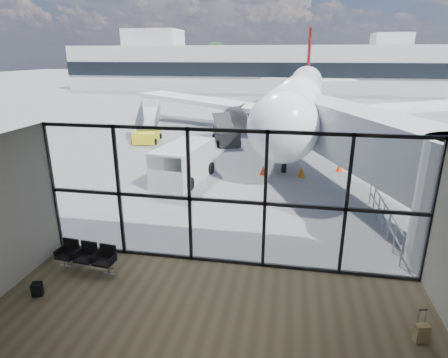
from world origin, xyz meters
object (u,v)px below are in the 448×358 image
(backpack, at_px, (37,290))
(airliner, at_px, (300,96))
(seating_row, at_px, (87,255))
(suitcase, at_px, (422,333))
(belt_loader, at_px, (226,135))
(service_van, at_px, (183,163))
(mobile_stairs, at_px, (147,134))

(backpack, distance_m, airliner, 28.75)
(seating_row, xyz_separation_m, airliner, (6.86, 25.99, 2.46))
(suitcase, xyz_separation_m, airliner, (-2.66, 27.60, 2.69))
(airliner, bearing_deg, belt_loader, -122.25)
(service_van, bearing_deg, airliner, 78.22)
(seating_row, relative_size, belt_loader, 0.43)
(seating_row, height_order, backpack, seating_row)
(suitcase, xyz_separation_m, service_van, (-8.99, 10.72, 0.74))
(belt_loader, bearing_deg, airliner, 33.69)
(belt_loader, bearing_deg, backpack, -115.88)
(suitcase, bearing_deg, airliner, 79.96)
(backpack, xyz_separation_m, suitcase, (10.20, 0.00, 0.05))
(backpack, bearing_deg, service_van, 66.97)
(suitcase, relative_size, mobile_stairs, 0.24)
(seating_row, bearing_deg, backpack, -106.75)
(backpack, height_order, service_van, service_van)
(belt_loader, xyz_separation_m, mobile_stairs, (-6.24, -0.37, -0.09))
(seating_row, relative_size, suitcase, 2.32)
(seating_row, height_order, service_van, service_van)
(backpack, xyz_separation_m, mobile_stairs, (-4.29, 19.55, 0.38))
(seating_row, bearing_deg, belt_loader, 92.11)
(backpack, height_order, belt_loader, belt_loader)
(suitcase, bearing_deg, service_van, 114.43)
(backpack, bearing_deg, belt_loader, 67.83)
(backpack, bearing_deg, suitcase, -16.55)
(backpack, height_order, suitcase, suitcase)
(suitcase, distance_m, belt_loader, 21.56)
(seating_row, xyz_separation_m, service_van, (0.53, 9.11, 0.51))
(backpack, xyz_separation_m, service_van, (1.21, 10.72, 0.80))
(backpack, distance_m, suitcase, 10.20)
(seating_row, relative_size, service_van, 0.42)
(belt_loader, bearing_deg, service_van, -114.88)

